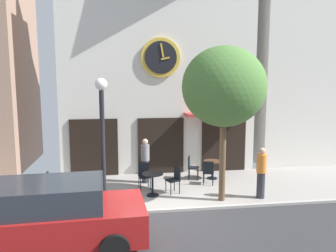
{
  "coord_description": "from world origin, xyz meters",
  "views": [
    {
      "loc": [
        -1.28,
        -9.05,
        3.79
      ],
      "look_at": [
        0.35,
        2.08,
        2.25
      ],
      "focal_mm": 35.07,
      "sensor_mm": 36.0,
      "label": 1
    }
  ],
  "objects_px": {
    "pedestrian_orange": "(261,172)",
    "cafe_chair_mid_row": "(144,174)",
    "cafe_chair_left_end": "(50,184)",
    "pedestrian_grey": "(145,160)",
    "cafe_table_near_curb": "(212,166)",
    "parked_car_red": "(49,216)",
    "street_tree": "(224,87)",
    "cafe_chair_near_lamp": "(51,191)",
    "cafe_chair_by_entrance": "(175,178)",
    "cafe_chair_near_tree": "(191,166)",
    "cafe_chair_corner": "(208,171)",
    "street_lamp": "(103,143)",
    "cafe_table_center": "(76,184)",
    "cafe_table_leftmost": "(152,180)"
  },
  "relations": [
    {
      "from": "pedestrian_orange",
      "to": "cafe_chair_mid_row",
      "type": "bearing_deg",
      "value": 157.61
    },
    {
      "from": "cafe_chair_left_end",
      "to": "pedestrian_grey",
      "type": "distance_m",
      "value": 3.47
    },
    {
      "from": "cafe_table_near_curb",
      "to": "pedestrian_grey",
      "type": "height_order",
      "value": "pedestrian_grey"
    },
    {
      "from": "cafe_chair_mid_row",
      "to": "parked_car_red",
      "type": "relative_size",
      "value": 0.21
    },
    {
      "from": "pedestrian_grey",
      "to": "street_tree",
      "type": "bearing_deg",
      "value": -44.19
    },
    {
      "from": "pedestrian_orange",
      "to": "parked_car_red",
      "type": "height_order",
      "value": "pedestrian_orange"
    },
    {
      "from": "cafe_table_near_curb",
      "to": "cafe_chair_left_end",
      "type": "distance_m",
      "value": 5.98
    },
    {
      "from": "cafe_chair_near_lamp",
      "to": "pedestrian_grey",
      "type": "distance_m",
      "value": 3.65
    },
    {
      "from": "cafe_chair_mid_row",
      "to": "cafe_chair_by_entrance",
      "type": "xyz_separation_m",
      "value": [
        1.0,
        -0.63,
        0.0
      ]
    },
    {
      "from": "cafe_table_near_curb",
      "to": "cafe_chair_mid_row",
      "type": "bearing_deg",
      "value": -164.24
    },
    {
      "from": "pedestrian_grey",
      "to": "parked_car_red",
      "type": "distance_m",
      "value": 5.23
    },
    {
      "from": "cafe_chair_near_tree",
      "to": "cafe_chair_by_entrance",
      "type": "bearing_deg",
      "value": -121.4
    },
    {
      "from": "street_tree",
      "to": "pedestrian_orange",
      "type": "distance_m",
      "value": 3.05
    },
    {
      "from": "cafe_chair_corner",
      "to": "parked_car_red",
      "type": "xyz_separation_m",
      "value": [
        -4.79,
        -3.97,
        0.23
      ]
    },
    {
      "from": "street_tree",
      "to": "cafe_chair_near_tree",
      "type": "xyz_separation_m",
      "value": [
        -0.46,
        2.41,
        -3.08
      ]
    },
    {
      "from": "street_lamp",
      "to": "pedestrian_orange",
      "type": "relative_size",
      "value": 2.32
    },
    {
      "from": "cafe_chair_near_lamp",
      "to": "cafe_chair_near_tree",
      "type": "relative_size",
      "value": 1.0
    },
    {
      "from": "cafe_chair_left_end",
      "to": "cafe_chair_corner",
      "type": "bearing_deg",
      "value": 8.14
    },
    {
      "from": "street_tree",
      "to": "cafe_chair_mid_row",
      "type": "distance_m",
      "value": 4.18
    },
    {
      "from": "street_tree",
      "to": "parked_car_red",
      "type": "xyz_separation_m",
      "value": [
        -4.8,
        -2.37,
        -2.84
      ]
    },
    {
      "from": "cafe_table_center",
      "to": "cafe_table_near_curb",
      "type": "xyz_separation_m",
      "value": [
        4.95,
        1.61,
        -0.02
      ]
    },
    {
      "from": "cafe_chair_left_end",
      "to": "cafe_chair_near_lamp",
      "type": "xyz_separation_m",
      "value": [
        0.17,
        -0.68,
        0.0
      ]
    },
    {
      "from": "cafe_table_near_curb",
      "to": "cafe_chair_corner",
      "type": "relative_size",
      "value": 0.79
    },
    {
      "from": "parked_car_red",
      "to": "pedestrian_grey",
      "type": "bearing_deg",
      "value": 61.13
    },
    {
      "from": "pedestrian_orange",
      "to": "cafe_chair_corner",
      "type": "bearing_deg",
      "value": 130.33
    },
    {
      "from": "street_tree",
      "to": "pedestrian_grey",
      "type": "xyz_separation_m",
      "value": [
        -2.27,
        2.21,
        -2.74
      ]
    },
    {
      "from": "parked_car_red",
      "to": "cafe_chair_near_tree",
      "type": "bearing_deg",
      "value": 47.77
    },
    {
      "from": "street_tree",
      "to": "cafe_chair_corner",
      "type": "relative_size",
      "value": 5.4
    },
    {
      "from": "street_lamp",
      "to": "cafe_table_center",
      "type": "height_order",
      "value": "street_lamp"
    },
    {
      "from": "pedestrian_grey",
      "to": "parked_car_red",
      "type": "height_order",
      "value": "pedestrian_grey"
    },
    {
      "from": "cafe_table_near_curb",
      "to": "cafe_chair_near_tree",
      "type": "height_order",
      "value": "cafe_chair_near_tree"
    },
    {
      "from": "street_lamp",
      "to": "cafe_chair_mid_row",
      "type": "distance_m",
      "value": 2.54
    },
    {
      "from": "cafe_chair_near_tree",
      "to": "cafe_chair_mid_row",
      "type": "xyz_separation_m",
      "value": [
        -1.91,
        -0.85,
        0.0
      ]
    },
    {
      "from": "street_lamp",
      "to": "pedestrian_orange",
      "type": "xyz_separation_m",
      "value": [
        5.02,
        0.09,
        -1.11
      ]
    },
    {
      "from": "cafe_chair_near_lamp",
      "to": "cafe_chair_corner",
      "type": "xyz_separation_m",
      "value": [
        5.26,
        1.46,
        0.0
      ]
    },
    {
      "from": "pedestrian_orange",
      "to": "cafe_chair_by_entrance",
      "type": "bearing_deg",
      "value": 161.65
    },
    {
      "from": "cafe_chair_near_tree",
      "to": "cafe_table_near_curb",
      "type": "bearing_deg",
      "value": -5.98
    },
    {
      "from": "street_lamp",
      "to": "pedestrian_grey",
      "type": "bearing_deg",
      "value": 57.96
    },
    {
      "from": "cafe_chair_near_tree",
      "to": "pedestrian_orange",
      "type": "height_order",
      "value": "pedestrian_orange"
    },
    {
      "from": "street_lamp",
      "to": "cafe_chair_corner",
      "type": "xyz_separation_m",
      "value": [
        3.69,
        1.66,
        -1.44
      ]
    },
    {
      "from": "cafe_chair_near_lamp",
      "to": "cafe_chair_corner",
      "type": "distance_m",
      "value": 5.46
    },
    {
      "from": "street_lamp",
      "to": "cafe_chair_corner",
      "type": "relative_size",
      "value": 4.31
    },
    {
      "from": "cafe_chair_near_lamp",
      "to": "pedestrian_grey",
      "type": "height_order",
      "value": "pedestrian_grey"
    },
    {
      "from": "pedestrian_orange",
      "to": "parked_car_red",
      "type": "xyz_separation_m",
      "value": [
        -6.12,
        -2.4,
        -0.1
      ]
    },
    {
      "from": "cafe_table_leftmost",
      "to": "cafe_chair_corner",
      "type": "xyz_separation_m",
      "value": [
        2.14,
        0.85,
        -0.01
      ]
    },
    {
      "from": "cafe_chair_corner",
      "to": "cafe_table_leftmost",
      "type": "bearing_deg",
      "value": -158.3
    },
    {
      "from": "street_lamp",
      "to": "cafe_chair_corner",
      "type": "height_order",
      "value": "street_lamp"
    },
    {
      "from": "cafe_table_near_curb",
      "to": "cafe_chair_near_tree",
      "type": "xyz_separation_m",
      "value": [
        -0.81,
        0.09,
        0.03
      ]
    },
    {
      "from": "cafe_table_center",
      "to": "street_tree",
      "type": "bearing_deg",
      "value": -8.73
    },
    {
      "from": "cafe_chair_near_tree",
      "to": "pedestrian_grey",
      "type": "distance_m",
      "value": 1.85
    }
  ]
}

